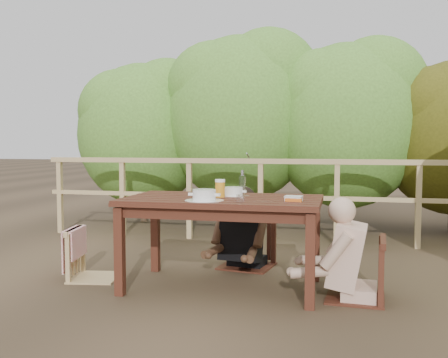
% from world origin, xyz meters
% --- Properties ---
extents(ground, '(60.00, 60.00, 0.00)m').
position_xyz_m(ground, '(0.00, 0.00, 0.00)').
color(ground, '#4B3A26').
rests_on(ground, ground).
extents(table, '(1.59, 0.90, 0.74)m').
position_xyz_m(table, '(0.00, 0.00, 0.37)').
color(table, '#391910').
rests_on(table, ground).
extents(chair_left, '(0.48, 0.48, 0.84)m').
position_xyz_m(chair_left, '(-1.17, 0.02, 0.42)').
color(chair_left, tan).
rests_on(chair_left, ground).
extents(chair_far, '(0.55, 0.55, 0.96)m').
position_xyz_m(chair_far, '(0.07, 0.74, 0.48)').
color(chair_far, '#391910').
rests_on(chair_far, ground).
extents(chair_right, '(0.48, 0.48, 0.91)m').
position_xyz_m(chair_right, '(1.06, -0.06, 0.45)').
color(chair_right, '#391910').
rests_on(chair_right, ground).
extents(woman, '(0.58, 0.67, 1.21)m').
position_xyz_m(woman, '(0.07, 0.76, 0.60)').
color(woman, black).
rests_on(woman, ground).
extents(diner_right, '(0.67, 0.56, 1.29)m').
position_xyz_m(diner_right, '(1.09, -0.06, 0.64)').
color(diner_right, tan).
rests_on(diner_right, ground).
extents(railing, '(5.60, 0.10, 1.01)m').
position_xyz_m(railing, '(0.00, 2.00, 0.51)').
color(railing, tan).
rests_on(railing, ground).
extents(hedge_row, '(6.60, 1.60, 3.80)m').
position_xyz_m(hedge_row, '(0.40, 3.20, 1.90)').
color(hedge_row, '#457126').
rests_on(hedge_row, ground).
extents(soup_near, '(0.30, 0.30, 0.10)m').
position_xyz_m(soup_near, '(-0.09, -0.24, 0.79)').
color(soup_near, white).
rests_on(soup_near, table).
extents(soup_far, '(0.27, 0.27, 0.09)m').
position_xyz_m(soup_far, '(0.06, 0.15, 0.78)').
color(soup_far, white).
rests_on(soup_far, table).
extents(beer_glass, '(0.08, 0.08, 0.16)m').
position_xyz_m(beer_glass, '(-0.03, 0.02, 0.82)').
color(beer_glass, orange).
rests_on(beer_glass, table).
extents(bottle, '(0.06, 0.06, 0.23)m').
position_xyz_m(bottle, '(0.13, 0.20, 0.85)').
color(bottle, white).
rests_on(bottle, table).
extents(tumbler, '(0.06, 0.06, 0.07)m').
position_xyz_m(tumbler, '(0.21, -0.29, 0.77)').
color(tumbler, silver).
rests_on(tumbler, table).
extents(butter_tub, '(0.14, 0.11, 0.06)m').
position_xyz_m(butter_tub, '(0.59, -0.13, 0.76)').
color(butter_tub, silver).
rests_on(butter_tub, table).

